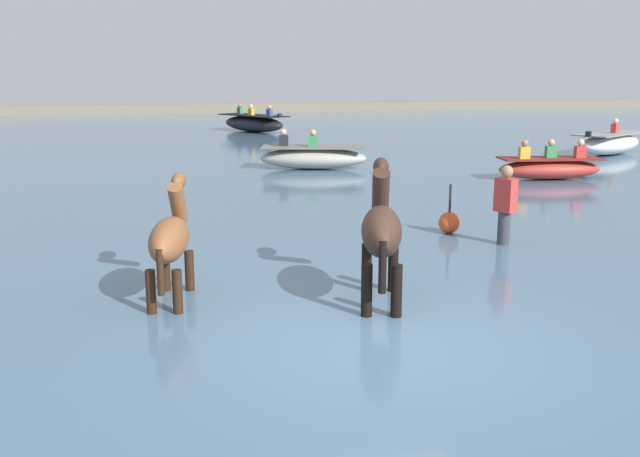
{
  "coord_description": "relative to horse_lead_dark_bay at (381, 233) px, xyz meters",
  "views": [
    {
      "loc": [
        -2.23,
        -6.83,
        3.12
      ],
      "look_at": [
        0.0,
        3.19,
        0.84
      ],
      "focal_mm": 40.33,
      "sensor_mm": 36.0,
      "label": 1
    }
  ],
  "objects": [
    {
      "name": "ground_plane",
      "position": [
        -0.32,
        -1.23,
        -1.19
      ],
      "size": [
        120.0,
        120.0,
        0.0
      ],
      "primitive_type": "plane",
      "color": "#756B56"
    },
    {
      "name": "channel_buoy",
      "position": [
        2.28,
        3.33,
        -0.66
      ],
      "size": [
        0.37,
        0.37,
        0.86
      ],
      "color": "#E54C1E",
      "rests_on": "water_surface"
    },
    {
      "name": "water_surface",
      "position": [
        -0.32,
        8.77,
        -1.02
      ],
      "size": [
        90.0,
        90.0,
        0.34
      ],
      "primitive_type": "cube",
      "color": "slate",
      "rests_on": "ground"
    },
    {
      "name": "boat_mid_outer",
      "position": [
        1.65,
        24.74,
        -0.46
      ],
      "size": [
        3.1,
        3.98,
        1.24
      ],
      "color": "black",
      "rests_on": "water_surface"
    },
    {
      "name": "boat_far_inshore",
      "position": [
        12.15,
        13.28,
        -0.49
      ],
      "size": [
        3.54,
        2.82,
        1.2
      ],
      "color": "silver",
      "rests_on": "water_surface"
    },
    {
      "name": "far_shoreline",
      "position": [
        -0.32,
        40.68,
        -0.74
      ],
      "size": [
        80.0,
        2.4,
        0.89
      ],
      "primitive_type": "cube",
      "color": "gray",
      "rests_on": "ground"
    },
    {
      "name": "boat_near_port",
      "position": [
        1.69,
        11.92,
        -0.52
      ],
      "size": [
        3.21,
        1.82,
        1.12
      ],
      "color": "#B2AD9E",
      "rests_on": "water_surface"
    },
    {
      "name": "person_spectator_far",
      "position": [
        2.82,
        2.37,
        -0.32
      ],
      "size": [
        0.33,
        0.38,
        1.63
      ],
      "color": "#383842",
      "rests_on": "ground"
    },
    {
      "name": "boat_far_offshore",
      "position": [
        7.26,
        8.65,
        -0.55
      ],
      "size": [
        2.79,
        1.26,
        1.04
      ],
      "color": "#BC382D",
      "rests_on": "water_surface"
    },
    {
      "name": "horse_trailing_chestnut",
      "position": [
        -2.48,
        0.61,
        -0.12
      ],
      "size": [
        0.68,
        1.68,
        1.81
      ],
      "color": "brown",
      "rests_on": "ground"
    },
    {
      "name": "horse_lead_dark_bay",
      "position": [
        0.0,
        0.0,
        0.0
      ],
      "size": [
        0.85,
        1.85,
        2.01
      ],
      "color": "#382319",
      "rests_on": "ground"
    }
  ]
}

